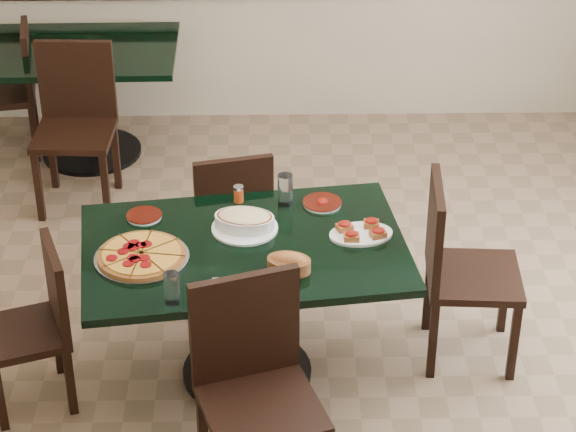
{
  "coord_description": "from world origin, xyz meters",
  "views": [
    {
      "loc": [
        -0.14,
        -4.41,
        3.53
      ],
      "look_at": [
        -0.06,
        0.0,
        0.83
      ],
      "focal_mm": 70.0,
      "sensor_mm": 36.0,
      "label": 1
    }
  ],
  "objects_px": {
    "back_table": "(85,81)",
    "bread_basket": "(289,263)",
    "back_chair_near": "(76,115)",
    "back_chair_left": "(14,84)",
    "main_table": "(245,278)",
    "bruschetta_platter": "(361,231)",
    "chair_right": "(456,263)",
    "chair_far": "(231,215)",
    "chair_left": "(39,319)",
    "chair_near": "(254,378)",
    "pepperoni_pizza": "(142,255)",
    "lasagna_casserole": "(245,221)"
  },
  "relations": [
    {
      "from": "back_table",
      "to": "back_chair_near",
      "type": "height_order",
      "value": "back_chair_near"
    },
    {
      "from": "chair_near",
      "to": "chair_right",
      "type": "xyz_separation_m",
      "value": [
        0.96,
        0.87,
        -0.02
      ]
    },
    {
      "from": "lasagna_casserole",
      "to": "chair_left",
      "type": "bearing_deg",
      "value": -153.09
    },
    {
      "from": "back_chair_left",
      "to": "lasagna_casserole",
      "type": "height_order",
      "value": "back_chair_left"
    },
    {
      "from": "chair_right",
      "to": "bread_basket",
      "type": "relative_size",
      "value": 4.31
    },
    {
      "from": "main_table",
      "to": "pepperoni_pizza",
      "type": "bearing_deg",
      "value": -174.98
    },
    {
      "from": "chair_right",
      "to": "lasagna_casserole",
      "type": "bearing_deg",
      "value": 94.63
    },
    {
      "from": "chair_far",
      "to": "chair_near",
      "type": "height_order",
      "value": "chair_near"
    },
    {
      "from": "chair_left",
      "to": "back_chair_left",
      "type": "distance_m",
      "value": 2.57
    },
    {
      "from": "main_table",
      "to": "bruschetta_platter",
      "type": "height_order",
      "value": "bruschetta_platter"
    },
    {
      "from": "back_table",
      "to": "lasagna_casserole",
      "type": "height_order",
      "value": "lasagna_casserole"
    },
    {
      "from": "chair_right",
      "to": "chair_left",
      "type": "bearing_deg",
      "value": 102.46
    },
    {
      "from": "bruschetta_platter",
      "to": "chair_far",
      "type": "bearing_deg",
      "value": 125.4
    },
    {
      "from": "chair_far",
      "to": "chair_right",
      "type": "relative_size",
      "value": 0.91
    },
    {
      "from": "chair_left",
      "to": "chair_far",
      "type": "bearing_deg",
      "value": 115.16
    },
    {
      "from": "chair_left",
      "to": "pepperoni_pizza",
      "type": "height_order",
      "value": "chair_left"
    },
    {
      "from": "back_table",
      "to": "chair_near",
      "type": "height_order",
      "value": "chair_near"
    },
    {
      "from": "chair_far",
      "to": "bread_basket",
      "type": "xyz_separation_m",
      "value": [
        0.29,
        -0.91,
        0.31
      ]
    },
    {
      "from": "back_chair_left",
      "to": "bread_basket",
      "type": "xyz_separation_m",
      "value": [
        1.73,
        -2.57,
        0.31
      ]
    },
    {
      "from": "back_table",
      "to": "bruschetta_platter",
      "type": "relative_size",
      "value": 3.68
    },
    {
      "from": "back_table",
      "to": "bread_basket",
      "type": "distance_m",
      "value": 2.83
    },
    {
      "from": "main_table",
      "to": "lasagna_casserole",
      "type": "height_order",
      "value": "lasagna_casserole"
    },
    {
      "from": "chair_far",
      "to": "bread_basket",
      "type": "distance_m",
      "value": 1.0
    },
    {
      "from": "chair_left",
      "to": "back_chair_near",
      "type": "height_order",
      "value": "back_chair_near"
    },
    {
      "from": "chair_right",
      "to": "back_chair_near",
      "type": "height_order",
      "value": "back_chair_near"
    },
    {
      "from": "back_table",
      "to": "back_chair_near",
      "type": "distance_m",
      "value": 0.56
    },
    {
      "from": "chair_far",
      "to": "back_chair_left",
      "type": "height_order",
      "value": "chair_far"
    },
    {
      "from": "chair_left",
      "to": "main_table",
      "type": "bearing_deg",
      "value": 79.31
    },
    {
      "from": "back_chair_near",
      "to": "pepperoni_pizza",
      "type": "relative_size",
      "value": 2.3
    },
    {
      "from": "main_table",
      "to": "back_chair_left",
      "type": "distance_m",
      "value": 2.81
    },
    {
      "from": "chair_right",
      "to": "bread_basket",
      "type": "xyz_separation_m",
      "value": [
        -0.81,
        -0.36,
        0.25
      ]
    },
    {
      "from": "lasagna_casserole",
      "to": "bruschetta_platter",
      "type": "xyz_separation_m",
      "value": [
        0.54,
        -0.07,
        -0.02
      ]
    },
    {
      "from": "back_table",
      "to": "bread_basket",
      "type": "bearing_deg",
      "value": -64.14
    },
    {
      "from": "bread_basket",
      "to": "chair_left",
      "type": "bearing_deg",
      "value": -169.37
    },
    {
      "from": "pepperoni_pizza",
      "to": "bread_basket",
      "type": "xyz_separation_m",
      "value": [
        0.66,
        -0.11,
        0.02
      ]
    },
    {
      "from": "chair_far",
      "to": "pepperoni_pizza",
      "type": "distance_m",
      "value": 0.93
    },
    {
      "from": "chair_near",
      "to": "bread_basket",
      "type": "xyz_separation_m",
      "value": [
        0.15,
        0.51,
        0.23
      ]
    },
    {
      "from": "back_chair_left",
      "to": "lasagna_casserole",
      "type": "relative_size",
      "value": 2.79
    },
    {
      "from": "lasagna_casserole",
      "to": "pepperoni_pizza",
      "type": "bearing_deg",
      "value": -141.91
    },
    {
      "from": "chair_left",
      "to": "back_chair_left",
      "type": "xyz_separation_m",
      "value": [
        -0.58,
        2.51,
        0.03
      ]
    },
    {
      "from": "chair_near",
      "to": "pepperoni_pizza",
      "type": "height_order",
      "value": "chair_near"
    },
    {
      "from": "bruschetta_platter",
      "to": "chair_right",
      "type": "bearing_deg",
      "value": 0.6
    },
    {
      "from": "back_chair_left",
      "to": "bruschetta_platter",
      "type": "xyz_separation_m",
      "value": [
        2.07,
        -2.29,
        0.29
      ]
    },
    {
      "from": "main_table",
      "to": "bread_basket",
      "type": "distance_m",
      "value": 0.36
    },
    {
      "from": "chair_near",
      "to": "bruschetta_platter",
      "type": "xyz_separation_m",
      "value": [
        0.49,
        0.79,
        0.21
      ]
    },
    {
      "from": "pepperoni_pizza",
      "to": "bruschetta_platter",
      "type": "bearing_deg",
      "value": 9.99
    },
    {
      "from": "back_chair_near",
      "to": "back_chair_left",
      "type": "xyz_separation_m",
      "value": [
        -0.49,
        0.61,
        -0.07
      ]
    },
    {
      "from": "back_chair_near",
      "to": "back_table",
      "type": "bearing_deg",
      "value": 94.9
    },
    {
      "from": "chair_far",
      "to": "back_chair_left",
      "type": "distance_m",
      "value": 2.2
    },
    {
      "from": "back_chair_left",
      "to": "bruschetta_platter",
      "type": "height_order",
      "value": "back_chair_left"
    }
  ]
}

